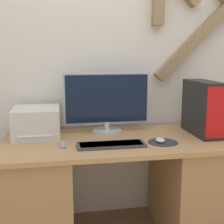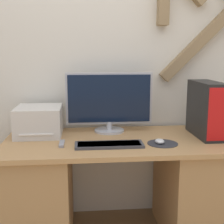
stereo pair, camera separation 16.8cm
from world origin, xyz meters
name	(u,v)px [view 2 (the right image)]	position (x,y,z in m)	size (l,w,h in m)	color
wall_back	(114,46)	(0.02, 0.79, 1.37)	(6.40, 0.13, 2.70)	silver
desk	(118,188)	(0.00, 0.37, 0.38)	(1.54, 0.73, 0.74)	tan
monitor	(109,101)	(-0.04, 0.59, 0.97)	(0.64, 0.22, 0.44)	#B7B7BC
keyboard	(109,145)	(-0.07, 0.22, 0.75)	(0.43, 0.15, 0.02)	#3D3D42
mousepad	(163,143)	(0.28, 0.24, 0.74)	(0.20, 0.20, 0.00)	#2D2D33
mouse	(160,141)	(0.26, 0.23, 0.75)	(0.06, 0.08, 0.03)	silver
computer_tower	(206,109)	(0.63, 0.40, 0.93)	(0.15, 0.40, 0.39)	black
printer	(39,121)	(-0.55, 0.54, 0.84)	(0.32, 0.35, 0.21)	beige
remote_control	(62,144)	(-0.38, 0.28, 0.74)	(0.03, 0.14, 0.02)	gray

